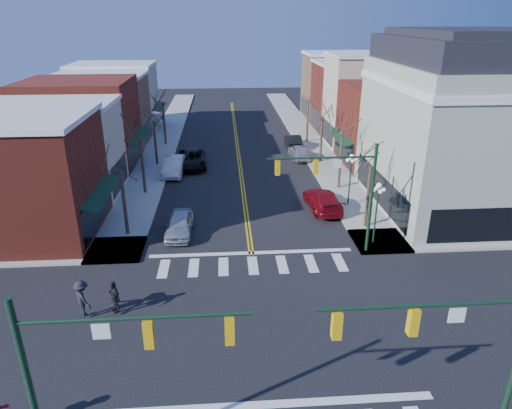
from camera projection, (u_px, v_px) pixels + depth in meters
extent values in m
plane|color=black|center=(261.00, 330.00, 22.15)|extent=(160.00, 160.00, 0.00)
cube|color=#9E9B93|center=(143.00, 189.00, 39.95)|extent=(3.50, 70.00, 0.15)
cube|color=#9E9B93|center=(339.00, 184.00, 41.12)|extent=(3.50, 70.00, 0.15)
cube|color=maroon|center=(16.00, 180.00, 30.40)|extent=(10.00, 8.50, 8.00)
cube|color=#BEB49D|center=(55.00, 151.00, 37.63)|extent=(10.00, 7.00, 7.50)
cube|color=maroon|center=(81.00, 124.00, 44.81)|extent=(10.00, 9.00, 8.50)
cube|color=#8F6C4F|center=(102.00, 111.00, 52.54)|extent=(10.00, 7.50, 7.80)
cube|color=#BEB49D|center=(116.00, 98.00, 59.60)|extent=(10.00, 8.00, 8.20)
cube|color=maroon|center=(395.00, 126.00, 45.36)|extent=(10.00, 8.50, 8.00)
cube|color=#BEB49D|center=(372.00, 102.00, 52.12)|extent=(10.00, 7.00, 10.00)
cube|color=maroon|center=(354.00, 98.00, 59.31)|extent=(10.00, 8.00, 8.50)
cube|color=#8F6C4F|center=(339.00, 87.00, 66.58)|extent=(10.00, 8.00, 9.00)
cube|color=#A1AE97|center=(463.00, 139.00, 34.49)|extent=(12.00, 14.00, 11.00)
cube|color=white|center=(473.00, 83.00, 32.92)|extent=(12.25, 14.25, 0.50)
cube|color=black|center=(479.00, 50.00, 32.04)|extent=(11.40, 13.40, 1.80)
cube|color=black|center=(482.00, 33.00, 31.61)|extent=(9.80, 11.80, 0.60)
cylinder|color=#14331E|center=(33.00, 401.00, 13.46)|extent=(0.20, 0.20, 7.20)
cylinder|color=#14331E|center=(135.00, 318.00, 12.60)|extent=(6.50, 0.12, 0.12)
cube|color=gold|center=(149.00, 334.00, 12.83)|extent=(0.28, 0.28, 0.90)
cube|color=gold|center=(230.00, 330.00, 12.98)|extent=(0.28, 0.28, 0.90)
cylinder|color=#14331E|center=(427.00, 305.00, 13.15)|extent=(6.50, 0.12, 0.12)
cube|color=gold|center=(413.00, 322.00, 13.34)|extent=(0.28, 0.28, 0.90)
cube|color=gold|center=(337.00, 325.00, 13.19)|extent=(0.28, 0.28, 0.90)
cylinder|color=#14331E|center=(371.00, 200.00, 28.07)|extent=(0.20, 0.20, 7.20)
cylinder|color=#14331E|center=(322.00, 158.00, 26.78)|extent=(6.50, 0.12, 0.12)
cube|color=gold|center=(316.00, 167.00, 26.97)|extent=(0.28, 0.28, 0.90)
cube|color=gold|center=(278.00, 168.00, 26.82)|extent=(0.28, 0.28, 0.90)
cylinder|color=#14331E|center=(376.00, 216.00, 29.75)|extent=(0.12, 0.12, 4.00)
sphere|color=white|center=(379.00, 186.00, 28.93)|extent=(0.36, 0.36, 0.36)
cylinder|color=#14331E|center=(350.00, 183.00, 35.74)|extent=(0.12, 0.12, 4.00)
sphere|color=white|center=(352.00, 156.00, 34.92)|extent=(0.36, 0.36, 0.36)
cylinder|color=#382B21|center=(124.00, 203.00, 30.80)|extent=(0.24, 0.24, 4.76)
cylinder|color=#382B21|center=(143.00, 166.00, 38.12)|extent=(0.24, 0.24, 5.04)
cylinder|color=#382B21|center=(155.00, 144.00, 45.58)|extent=(0.24, 0.24, 4.55)
cylinder|color=#382B21|center=(164.00, 124.00, 52.88)|extent=(0.24, 0.24, 4.90)
cylinder|color=#382B21|center=(368.00, 198.00, 31.95)|extent=(0.24, 0.24, 4.62)
cylinder|color=#382B21|center=(340.00, 161.00, 39.21)|extent=(0.24, 0.24, 5.18)
cylinder|color=#382B21|center=(321.00, 139.00, 46.65)|extent=(0.24, 0.24, 4.83)
cylinder|color=#382B21|center=(307.00, 122.00, 53.99)|extent=(0.24, 0.24, 4.97)
imported|color=silver|center=(179.00, 224.00, 31.56)|extent=(1.90, 4.48, 1.51)
imported|color=silver|center=(174.00, 166.00, 43.57)|extent=(1.93, 5.12, 1.67)
imported|color=black|center=(192.00, 159.00, 45.75)|extent=(3.09, 6.04, 1.63)
imported|color=maroon|center=(323.00, 200.00, 35.70)|extent=(2.57, 5.56, 1.57)
imported|color=silver|center=(299.00, 152.00, 48.32)|extent=(2.04, 4.62, 1.55)
imported|color=black|center=(293.00, 141.00, 52.45)|extent=(1.66, 4.62, 1.52)
imported|color=black|center=(114.00, 297.00, 22.99)|extent=(0.97, 1.06, 1.74)
imported|color=black|center=(82.00, 298.00, 22.69)|extent=(1.38, 1.41, 1.94)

